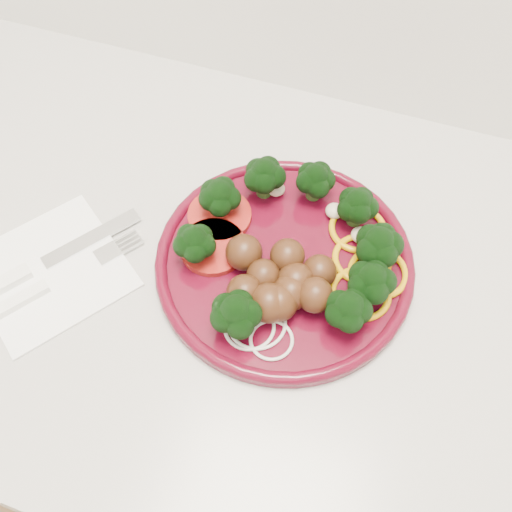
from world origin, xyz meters
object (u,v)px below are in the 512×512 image
(plate, at_px, (289,256))
(fork, at_px, (32,294))
(napkin, at_px, (51,271))
(knife, at_px, (24,273))

(plate, distance_m, fork, 0.28)
(plate, relative_size, napkin, 1.89)
(napkin, bearing_deg, fork, -91.84)
(napkin, height_order, fork, fork)
(knife, xyz_separation_m, fork, (0.02, -0.02, -0.00))
(plate, relative_size, knife, 1.50)
(plate, bearing_deg, fork, -152.99)
(plate, bearing_deg, knife, -158.36)
(knife, height_order, fork, knife)
(knife, bearing_deg, napkin, -22.66)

